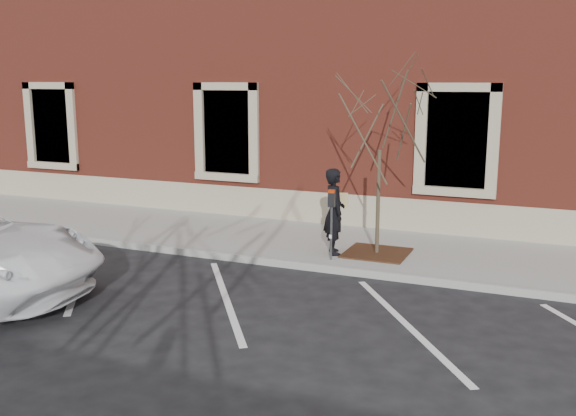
% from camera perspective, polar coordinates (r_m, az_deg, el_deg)
% --- Properties ---
extents(ground, '(120.00, 120.00, 0.00)m').
position_cam_1_polar(ground, '(13.29, -1.01, -5.12)').
color(ground, '#28282B').
rests_on(ground, ground).
extents(sidewalk_near, '(40.00, 3.50, 0.15)m').
position_cam_1_polar(sidewalk_near, '(14.83, 1.74, -3.09)').
color(sidewalk_near, '#9A9891').
rests_on(sidewalk_near, ground).
extents(curb_near, '(40.00, 0.12, 0.15)m').
position_cam_1_polar(curb_near, '(13.22, -1.10, -4.87)').
color(curb_near, '#9E9E99').
rests_on(curb_near, ground).
extents(parking_stripes, '(28.00, 4.40, 0.01)m').
position_cam_1_polar(parking_stripes, '(11.41, -5.55, -7.96)').
color(parking_stripes, silver).
rests_on(parking_stripes, ground).
extents(building_civic, '(40.00, 8.62, 8.00)m').
position_cam_1_polar(building_civic, '(20.07, 8.16, 11.86)').
color(building_civic, maroon).
rests_on(building_civic, ground).
extents(man, '(0.71, 0.79, 1.82)m').
position_cam_1_polar(man, '(13.45, 4.15, -0.31)').
color(man, black).
rests_on(man, sidewalk_near).
extents(parking_meter, '(0.13, 0.10, 1.45)m').
position_cam_1_polar(parking_meter, '(12.95, 3.88, -0.29)').
color(parking_meter, '#595B60').
rests_on(parking_meter, sidewalk_near).
extents(tree_grate, '(1.30, 1.30, 0.03)m').
position_cam_1_polar(tree_grate, '(13.73, 7.89, -3.98)').
color(tree_grate, '#472A17').
rests_on(tree_grate, sidewalk_near).
extents(sapling, '(2.41, 2.41, 4.01)m').
position_cam_1_polar(sapling, '(13.27, 8.21, 7.72)').
color(sapling, brown).
rests_on(sapling, sidewalk_near).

